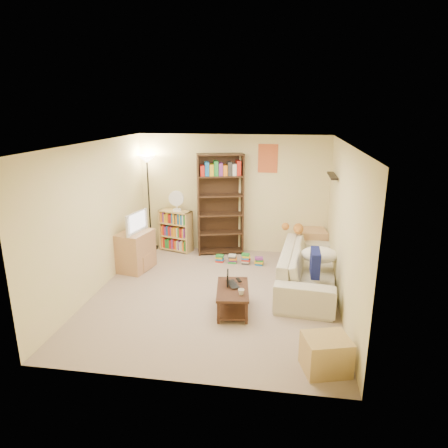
# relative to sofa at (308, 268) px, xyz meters

# --- Properties ---
(room) EXTENTS (4.50, 4.54, 2.52)m
(room) POSITION_rel_sofa_xyz_m (-1.55, -0.55, 1.28)
(room) COLOR tan
(room) RESTS_ON ground
(sofa) EXTENTS (2.54, 1.39, 0.69)m
(sofa) POSITION_rel_sofa_xyz_m (0.00, 0.00, 0.00)
(sofa) COLOR beige
(sofa) RESTS_ON ground
(navy_pillow) EXTENTS (0.14, 0.45, 0.41)m
(navy_pillow) POSITION_rel_sofa_xyz_m (0.06, -0.52, 0.31)
(navy_pillow) COLOR #131955
(navy_pillow) RESTS_ON sofa
(cream_blanket) EXTENTS (0.63, 0.45, 0.27)m
(cream_blanket) POSITION_rel_sofa_xyz_m (0.17, 0.04, 0.25)
(cream_blanket) COLOR white
(cream_blanket) RESTS_ON sofa
(tabby_cat) EXTENTS (0.55, 0.23, 0.19)m
(tabby_cat) POSITION_rel_sofa_xyz_m (-0.21, 0.93, 0.44)
(tabby_cat) COLOR orange
(tabby_cat) RESTS_ON sofa
(coffee_table) EXTENTS (0.58, 0.91, 0.38)m
(coffee_table) POSITION_rel_sofa_xyz_m (-1.18, -1.07, -0.11)
(coffee_table) COLOR #46271B
(coffee_table) RESTS_ON ground
(laptop) EXTENTS (0.50, 0.47, 0.03)m
(laptop) POSITION_rel_sofa_xyz_m (-1.15, -0.94, 0.05)
(laptop) COLOR black
(laptop) RESTS_ON coffee_table
(laptop_screen) EXTENTS (0.05, 0.29, 0.19)m
(laptop_screen) POSITION_rel_sofa_xyz_m (-1.27, -0.95, 0.15)
(laptop_screen) COLOR white
(laptop_screen) RESTS_ON laptop
(mug) EXTENTS (0.11, 0.11, 0.09)m
(mug) POSITION_rel_sofa_xyz_m (-1.03, -1.26, 0.08)
(mug) COLOR white
(mug) RESTS_ON coffee_table
(tv_remote) EXTENTS (0.11, 0.16, 0.02)m
(tv_remote) POSITION_rel_sofa_xyz_m (-1.12, -0.77, 0.05)
(tv_remote) COLOR black
(tv_remote) RESTS_ON coffee_table
(tv_stand) EXTENTS (0.63, 0.79, 0.75)m
(tv_stand) POSITION_rel_sofa_xyz_m (-3.25, 0.31, 0.03)
(tv_stand) COLOR tan
(tv_stand) RESTS_ON ground
(television) EXTENTS (0.73, 0.36, 0.40)m
(television) POSITION_rel_sofa_xyz_m (-3.25, 0.31, 0.61)
(television) COLOR black
(television) RESTS_ON tv_stand
(tall_bookshelf) EXTENTS (1.01, 0.56, 2.13)m
(tall_bookshelf) POSITION_rel_sofa_xyz_m (-1.78, 1.46, 0.78)
(tall_bookshelf) COLOR #3A2516
(tall_bookshelf) RESTS_ON ground
(short_bookshelf) EXTENTS (0.75, 0.47, 0.90)m
(short_bookshelf) POSITION_rel_sofa_xyz_m (-2.76, 1.46, 0.11)
(short_bookshelf) COLOR tan
(short_bookshelf) RESTS_ON ground
(desk_fan) EXTENTS (0.32, 0.18, 0.44)m
(desk_fan) POSITION_rel_sofa_xyz_m (-2.71, 1.41, 0.79)
(desk_fan) COLOR white
(desk_fan) RESTS_ON short_bookshelf
(floor_lamp) EXTENTS (0.35, 0.35, 2.06)m
(floor_lamp) POSITION_rel_sofa_xyz_m (-3.35, 1.49, 1.30)
(floor_lamp) COLOR black
(floor_lamp) RESTS_ON ground
(side_table) EXTENTS (0.61, 0.61, 0.62)m
(side_table) POSITION_rel_sofa_xyz_m (0.14, 1.41, -0.03)
(side_table) COLOR tan
(side_table) RESTS_ON ground
(end_cabinet) EXTENTS (0.62, 0.56, 0.44)m
(end_cabinet) POSITION_rel_sofa_xyz_m (0.10, -2.33, -0.13)
(end_cabinet) COLOR #DBB96A
(end_cabinet) RESTS_ON ground
(book_stacks) EXTENTS (0.98, 0.18, 0.21)m
(book_stacks) POSITION_rel_sofa_xyz_m (-1.29, 0.90, -0.25)
(book_stacks) COLOR red
(book_stacks) RESTS_ON ground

